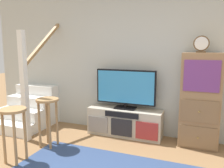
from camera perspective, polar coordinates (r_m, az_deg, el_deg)
The scene contains 8 objects.
back_wall at distance 4.00m, azimuth 8.68°, elevation 6.49°, with size 6.40×0.12×2.70m, color #B2B7B2.
media_console at distance 4.03m, azimuth 3.22°, elevation -9.54°, with size 1.30×0.38×0.48m.
television at distance 3.90m, azimuth 3.41°, elevation -1.04°, with size 1.05×0.22×0.68m.
side_cabinet at distance 3.73m, azimuth 21.22°, elevation -3.94°, with size 0.58×0.38×1.45m.
desk_clock at distance 3.63m, azimuth 21.53°, elevation 9.29°, with size 0.22×0.08×0.25m.
staircase at distance 4.93m, azimuth -18.72°, elevation -4.92°, with size 1.00×1.36×2.20m.
bar_stool_near at distance 3.30m, azimuth -23.46°, elevation -8.95°, with size 0.34×0.34×0.74m.
bar_stool_far at distance 3.64m, azimuth -15.84°, elevation -6.67°, with size 0.34×0.34×0.76m.
Camera 1 is at (0.87, -1.44, 1.54)m, focal length 36.39 mm.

